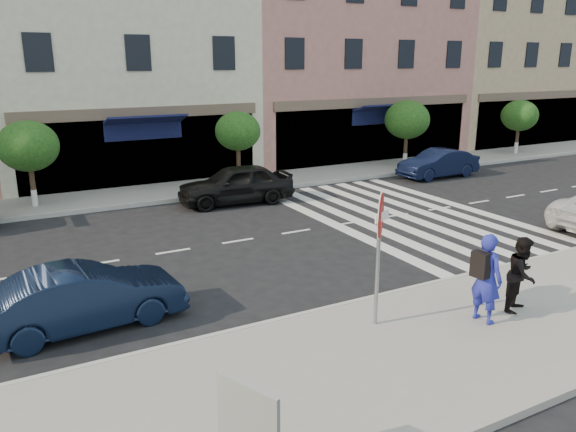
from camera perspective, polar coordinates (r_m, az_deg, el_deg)
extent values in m
plane|color=black|center=(13.54, 1.70, -7.22)|extent=(120.00, 120.00, 0.00)
cube|color=gray|center=(10.76, 12.03, -13.55)|extent=(60.00, 4.50, 0.15)
cube|color=gray|center=(23.25, -11.99, 2.43)|extent=(60.00, 3.00, 0.15)
cube|color=#EEE3C4|center=(28.38, -17.26, 15.47)|extent=(11.00, 9.00, 11.00)
cube|color=tan|center=(33.00, 4.46, 17.77)|extent=(13.00, 9.00, 13.00)
cube|color=#D3AE87|center=(41.10, 19.88, 15.80)|extent=(12.00, 9.00, 12.00)
cylinder|color=#473323|center=(22.05, -24.50, 2.95)|extent=(0.18, 0.18, 1.60)
cylinder|color=silver|center=(22.15, -24.35, 1.70)|extent=(0.20, 0.20, 0.60)
ellipsoid|color=#134415|center=(21.82, -24.91, 6.47)|extent=(2.10, 2.10, 1.79)
cylinder|color=#473323|center=(23.87, -5.04, 5.32)|extent=(0.18, 0.18, 1.71)
cylinder|color=silver|center=(23.98, -5.01, 4.02)|extent=(0.20, 0.20, 0.60)
ellipsoid|color=#134415|center=(23.67, -5.12, 8.60)|extent=(1.90, 1.90, 1.62)
cylinder|color=#473323|center=(28.60, 11.84, 6.71)|extent=(0.18, 0.18, 1.65)
cylinder|color=silver|center=(28.69, 11.79, 5.67)|extent=(0.20, 0.20, 0.60)
ellipsoid|color=#134415|center=(28.42, 12.01, 9.56)|extent=(2.20, 2.20, 1.87)
cylinder|color=#473323|center=(34.28, 22.24, 7.23)|extent=(0.18, 0.18, 1.54)
cylinder|color=silver|center=(34.34, 22.16, 6.46)|extent=(0.20, 0.20, 0.60)
ellipsoid|color=#134415|center=(34.14, 22.47, 9.42)|extent=(2.00, 2.00, 1.70)
cylinder|color=gray|center=(11.09, 9.09, -5.02)|extent=(0.10, 0.10, 2.47)
cylinder|color=white|center=(10.77, 9.35, -0.01)|extent=(0.89, 0.41, 0.96)
cylinder|color=#9E1411|center=(10.76, 9.42, -0.03)|extent=(0.83, 0.40, 0.90)
cube|color=white|center=(10.73, 9.51, -0.07)|extent=(0.47, 0.23, 0.18)
imported|color=#21279A|center=(11.87, 19.51, -5.97)|extent=(0.53, 0.73, 1.84)
imported|color=black|center=(12.69, 22.69, -5.47)|extent=(0.95, 0.86, 1.61)
imported|color=black|center=(12.08, -19.98, -7.80)|extent=(4.03, 1.67, 1.30)
imported|color=black|center=(21.16, -5.34, 3.25)|extent=(4.46, 2.09, 1.48)
imported|color=black|center=(26.74, 15.01, 5.18)|extent=(3.93, 1.41, 1.29)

